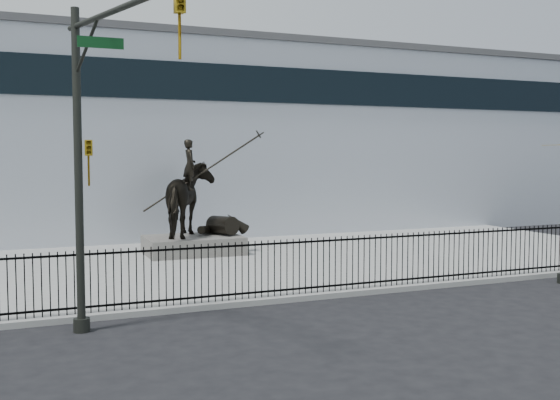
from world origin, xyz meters
name	(u,v)px	position (x,y,z in m)	size (l,w,h in m)	color
ground	(364,305)	(0.00, 0.00, 0.00)	(120.00, 120.00, 0.00)	black
plaza	(265,261)	(0.00, 7.00, 0.07)	(30.00, 12.00, 0.15)	gray
building	(176,143)	(0.00, 20.00, 4.50)	(44.00, 14.00, 9.00)	silver
picket_fence	(342,263)	(0.00, 1.25, 0.90)	(22.10, 0.10, 1.50)	black
statue_plinth	(193,245)	(-2.02, 9.29, 0.48)	(3.52, 2.42, 0.66)	#514E4A
equestrian_statue	(195,200)	(-1.95, 9.29, 2.19)	(4.51, 2.82, 3.82)	black
traffic_signal_left	(95,147)	(-6.75, -0.62, 4.03)	(1.52, 4.84, 7.00)	black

